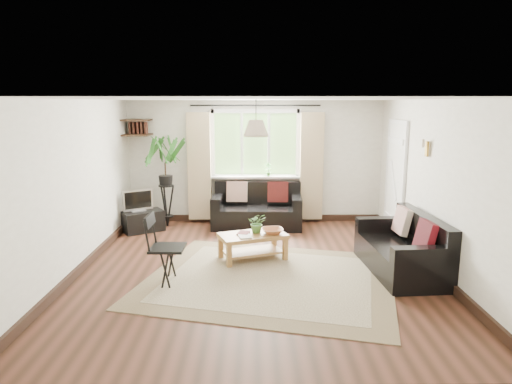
{
  "coord_description": "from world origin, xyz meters",
  "views": [
    {
      "loc": [
        -0.04,
        -6.23,
        2.36
      ],
      "look_at": [
        0.0,
        0.4,
        1.05
      ],
      "focal_mm": 32.0,
      "sensor_mm": 36.0,
      "label": 1
    }
  ],
  "objects_px": {
    "sofa_right": "(401,245)",
    "folding_chair": "(168,249)",
    "sofa_back": "(257,207)",
    "palm_stand": "(166,182)",
    "tv_stand": "(143,221)",
    "coffee_table": "(253,247)"
  },
  "relations": [
    {
      "from": "sofa_right",
      "to": "coffee_table",
      "type": "height_order",
      "value": "sofa_right"
    },
    {
      "from": "sofa_back",
      "to": "tv_stand",
      "type": "xyz_separation_m",
      "value": [
        -2.11,
        -0.3,
        -0.2
      ]
    },
    {
      "from": "sofa_right",
      "to": "tv_stand",
      "type": "distance_m",
      "value": 4.62
    },
    {
      "from": "tv_stand",
      "to": "folding_chair",
      "type": "bearing_deg",
      "value": -101.75
    },
    {
      "from": "sofa_right",
      "to": "tv_stand",
      "type": "relative_size",
      "value": 2.32
    },
    {
      "from": "palm_stand",
      "to": "folding_chair",
      "type": "bearing_deg",
      "value": -79.12
    },
    {
      "from": "sofa_right",
      "to": "palm_stand",
      "type": "height_order",
      "value": "palm_stand"
    },
    {
      "from": "sofa_right",
      "to": "folding_chair",
      "type": "height_order",
      "value": "folding_chair"
    },
    {
      "from": "sofa_back",
      "to": "tv_stand",
      "type": "height_order",
      "value": "sofa_back"
    },
    {
      "from": "sofa_right",
      "to": "palm_stand",
      "type": "relative_size",
      "value": 0.95
    },
    {
      "from": "sofa_back",
      "to": "folding_chair",
      "type": "height_order",
      "value": "folding_chair"
    },
    {
      "from": "coffee_table",
      "to": "folding_chair",
      "type": "relative_size",
      "value": 1.06
    },
    {
      "from": "sofa_right",
      "to": "folding_chair",
      "type": "relative_size",
      "value": 1.77
    },
    {
      "from": "folding_chair",
      "to": "sofa_back",
      "type": "bearing_deg",
      "value": -22.13
    },
    {
      "from": "tv_stand",
      "to": "palm_stand",
      "type": "height_order",
      "value": "palm_stand"
    },
    {
      "from": "coffee_table",
      "to": "sofa_back",
      "type": "bearing_deg",
      "value": 87.57
    },
    {
      "from": "coffee_table",
      "to": "tv_stand",
      "type": "height_order",
      "value": "coffee_table"
    },
    {
      "from": "palm_stand",
      "to": "folding_chair",
      "type": "xyz_separation_m",
      "value": [
        0.55,
        -2.86,
        -0.4
      ]
    },
    {
      "from": "coffee_table",
      "to": "tv_stand",
      "type": "bearing_deg",
      "value": 142.44
    },
    {
      "from": "folding_chair",
      "to": "palm_stand",
      "type": "bearing_deg",
      "value": 11.92
    },
    {
      "from": "palm_stand",
      "to": "sofa_back",
      "type": "bearing_deg",
      "value": -2.73
    },
    {
      "from": "sofa_back",
      "to": "palm_stand",
      "type": "height_order",
      "value": "palm_stand"
    }
  ]
}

